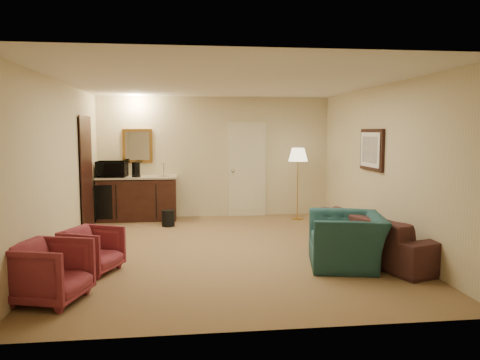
# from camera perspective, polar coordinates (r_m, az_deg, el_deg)

# --- Properties ---
(ground) EXTENTS (6.00, 6.00, 0.00)m
(ground) POSITION_cam_1_polar(r_m,az_deg,el_deg) (7.43, -1.38, -8.54)
(ground) COLOR olive
(ground) RESTS_ON ground
(room_walls) EXTENTS (5.02, 6.01, 2.61)m
(room_walls) POSITION_cam_1_polar(r_m,az_deg,el_deg) (7.95, -2.66, 4.93)
(room_walls) COLOR beige
(room_walls) RESTS_ON ground
(wetbar_cabinet) EXTENTS (1.64, 0.58, 0.92)m
(wetbar_cabinet) POSITION_cam_1_polar(r_m,az_deg,el_deg) (10.02, -12.38, -2.20)
(wetbar_cabinet) COLOR #331910
(wetbar_cabinet) RESTS_ON ground
(sofa) EXTENTS (1.32, 2.37, 0.89)m
(sofa) POSITION_cam_1_polar(r_m,az_deg,el_deg) (7.20, 16.56, -5.62)
(sofa) COLOR black
(sofa) RESTS_ON ground
(teal_armchair) EXTENTS (0.94, 1.24, 0.97)m
(teal_armchair) POSITION_cam_1_polar(r_m,az_deg,el_deg) (6.65, 12.88, -6.12)
(teal_armchair) COLOR #1F4D4D
(teal_armchair) RESTS_ON ground
(rose_chair_near) EXTENTS (0.81, 0.83, 0.66)m
(rose_chair_near) POSITION_cam_1_polar(r_m,az_deg,el_deg) (6.53, -17.56, -7.90)
(rose_chair_near) COLOR maroon
(rose_chair_near) RESTS_ON ground
(rose_chair_far) EXTENTS (0.85, 0.88, 0.74)m
(rose_chair_far) POSITION_cam_1_polar(r_m,az_deg,el_deg) (5.57, -22.16, -10.02)
(rose_chair_far) COLOR maroon
(rose_chair_far) RESTS_ON ground
(coffee_table) EXTENTS (1.01, 0.86, 0.49)m
(coffee_table) POSITION_cam_1_polar(r_m,az_deg,el_deg) (7.54, 11.80, -6.52)
(coffee_table) COLOR black
(coffee_table) RESTS_ON ground
(floor_lamp) EXTENTS (0.46, 0.46, 1.52)m
(floor_lamp) POSITION_cam_1_polar(r_m,az_deg,el_deg) (9.91, 7.05, -0.44)
(floor_lamp) COLOR gold
(floor_lamp) RESTS_ON ground
(waste_bin) EXTENTS (0.27, 0.27, 0.32)m
(waste_bin) POSITION_cam_1_polar(r_m,az_deg,el_deg) (9.32, -8.76, -4.62)
(waste_bin) COLOR black
(waste_bin) RESTS_ON ground
(microwave) EXTENTS (0.62, 0.38, 0.40)m
(microwave) POSITION_cam_1_polar(r_m,az_deg,el_deg) (9.96, -15.36, 1.51)
(microwave) COLOR black
(microwave) RESTS_ON wetbar_cabinet
(coffee_maker) EXTENTS (0.19, 0.19, 0.31)m
(coffee_maker) POSITION_cam_1_polar(r_m,az_deg,el_deg) (9.85, -12.56, 1.26)
(coffee_maker) COLOR black
(coffee_maker) RESTS_ON wetbar_cabinet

